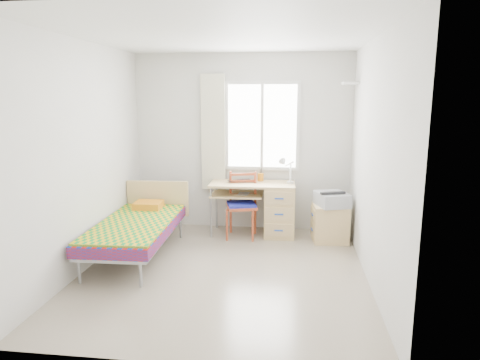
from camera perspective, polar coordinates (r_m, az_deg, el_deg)
name	(u,v)px	position (r m, az deg, el deg)	size (l,w,h in m)	color
floor	(224,272)	(5.02, -2.18, -12.12)	(3.50, 3.50, 0.00)	#BCAD93
ceiling	(222,35)	(4.66, -2.43, 18.75)	(3.50, 3.50, 0.00)	white
wall_back	(242,143)	(6.39, 0.26, 4.98)	(3.20, 3.20, 0.00)	silver
wall_left	(84,157)	(5.17, -20.09, 2.88)	(3.50, 3.50, 0.00)	silver
wall_right	(374,162)	(4.68, 17.42, 2.25)	(3.50, 3.50, 0.00)	silver
window	(262,126)	(6.31, 2.97, 7.18)	(1.10, 0.04, 1.30)	white
curtain	(213,133)	(6.37, -3.59, 6.30)	(0.35, 0.05, 1.70)	beige
floating_shelf	(350,83)	(6.00, 14.47, 12.38)	(0.20, 0.32, 0.03)	white
bed	(138,226)	(5.52, -13.43, -5.95)	(0.92, 1.87, 0.80)	#979A9F
desk	(275,207)	(6.19, 4.62, -3.62)	(1.22, 0.58, 0.76)	tan
chair	(242,201)	(6.08, 0.31, -2.78)	(0.49, 0.49, 0.93)	brown
cabinet	(330,223)	(6.07, 11.89, -5.65)	(0.51, 0.46, 0.51)	#D6B76D
printer	(332,199)	(5.95, 12.16, -2.47)	(0.50, 0.54, 0.19)	#A5A7AD
laptop	(241,182)	(6.16, 0.09, -0.20)	(0.34, 0.22, 0.03)	black
pen_cup	(261,177)	(6.28, 2.75, 0.38)	(0.09, 0.09, 0.11)	orange
task_lamp	(286,168)	(5.99, 6.17, 1.62)	(0.22, 0.31, 0.39)	white
book	(238,194)	(6.20, -0.23, -1.87)	(0.16, 0.21, 0.02)	gray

